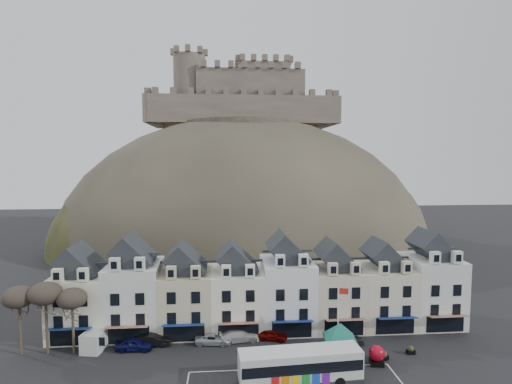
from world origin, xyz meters
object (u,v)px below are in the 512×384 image
car_navy (134,344)px  car_maroon (272,335)px  bus (300,365)px  car_silver (213,339)px  car_black (152,340)px  white_van (99,337)px  flagpole (339,315)px  car_white (239,335)px  red_buoy (377,355)px  bus_shelter (340,332)px  car_charcoal (348,340)px

car_navy → car_maroon: (16.80, 1.43, -0.07)m
bus → car_silver: (-9.09, 9.51, -1.34)m
bus → car_navy: 20.45m
car_black → white_van: bearing=85.9°
flagpole → white_van: 29.38m
white_van → car_black: 6.58m
white_van → car_maroon: (21.39, -0.00, -0.50)m
flagpole → white_van: (-28.90, 4.04, -3.46)m
car_silver → car_white: bearing=-77.1°
car_white → white_van: bearing=82.5°
flagpole → car_black: flagpole is taller
bus → red_buoy: size_ratio=5.87×
car_maroon → car_black: bearing=108.3°
car_silver → bus_shelter: bearing=-106.6°
car_white → flagpole: bearing=-116.7°
car_white → car_charcoal: bearing=-107.3°
flagpole → car_silver: size_ratio=1.83×
car_navy → car_charcoal: (26.00, -0.86, -0.12)m
white_van → red_buoy: bearing=-2.4°
red_buoy → flagpole: (-3.51, 2.96, 3.53)m
red_buoy → car_black: red_buoy is taller
white_van → car_navy: white_van is taller
car_black → car_silver: size_ratio=1.04×
bus_shelter → car_navy: size_ratio=1.60×
bus → flagpole: (5.76, 5.93, 2.68)m
bus → car_black: bus is taller
red_buoy → car_silver: bearing=160.4°
car_black → car_charcoal: car_black is taller
car_maroon → car_navy: bearing=111.6°
red_buoy → bus: bearing=-162.2°
bus_shelter → car_maroon: bearing=146.1°
red_buoy → car_white: red_buoy is taller
flagpole → bus_shelter: bearing=-102.0°
bus_shelter → white_van: bus_shelter is taller
bus → car_maroon: bearing=96.1°
red_buoy → car_maroon: bearing=147.6°
white_van → car_navy: (4.59, -1.43, -0.43)m
car_silver → car_black: bearing=94.1°
car_black → bus_shelter: bearing=-105.3°
bus → flagpole: size_ratio=1.57×
flagpole → car_white: bearing=160.9°
car_black → car_silver: bearing=-91.4°
bus_shelter → red_buoy: bearing=-6.1°
car_black → car_white: car_black is taller
red_buoy → car_white: (-15.14, 7.00, -0.36)m
bus_shelter → flagpole: bearing=84.8°
car_charcoal → car_maroon: bearing=71.3°
flagpole → car_navy: (-24.31, 2.61, -3.89)m
car_navy → car_white: car_navy is taller
flagpole → car_maroon: (-7.51, 4.04, -3.96)m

